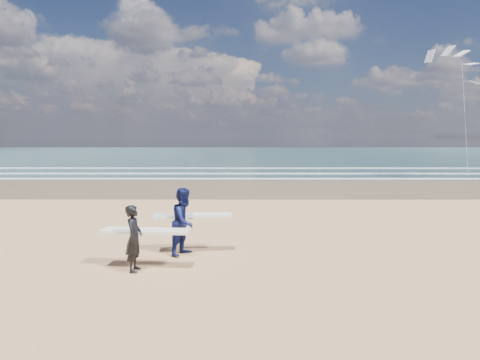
{
  "coord_description": "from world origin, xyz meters",
  "views": [
    {
      "loc": [
        2.26,
        -10.2,
        3.28
      ],
      "look_at": [
        2.2,
        6.0,
        1.64
      ],
      "focal_mm": 32.0,
      "sensor_mm": 36.0,
      "label": 1
    }
  ],
  "objects": [
    {
      "name": "surfer_far",
      "position": [
        0.69,
        1.54,
        0.95
      ],
      "size": [
        2.24,
        1.29,
        1.88
      ],
      "color": "#0A103D",
      "rests_on": "ground"
    },
    {
      "name": "surfer_near",
      "position": [
        -0.33,
        0.07,
        0.84
      ],
      "size": [
        2.23,
        1.0,
        1.64
      ],
      "color": "black",
      "rests_on": "ground"
    },
    {
      "name": "ocean",
      "position": [
        20.0,
        72.0,
        0.01
      ],
      "size": [
        220.0,
        100.0,
        0.02
      ],
      "primitive_type": "cube",
      "color": "#1B3A3D",
      "rests_on": "ground"
    },
    {
      "name": "kite_1",
      "position": [
        20.4,
        25.09,
        6.07
      ],
      "size": [
        5.29,
        4.68,
        11.32
      ],
      "color": "slate",
      "rests_on": "ground"
    },
    {
      "name": "foam_breakers",
      "position": [
        20.0,
        28.1,
        0.05
      ],
      "size": [
        220.0,
        11.7,
        0.05
      ],
      "color": "white",
      "rests_on": "ground"
    }
  ]
}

